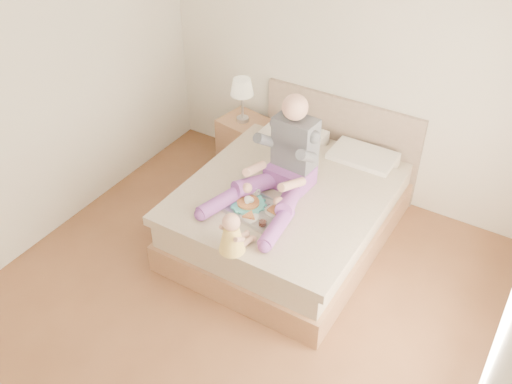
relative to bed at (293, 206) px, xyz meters
The scene contains 7 objects.
room 1.61m from the bed, 85.70° to the right, with size 4.02×4.22×2.71m.
bed is the anchor object (origin of this frame).
nightstand 1.23m from the bed, 144.58° to the left, with size 0.55×0.50×0.59m.
lamp 1.38m from the bed, 145.61° to the left, with size 0.24×0.24×0.49m.
adult 0.59m from the bed, 98.68° to the right, with size 0.77×1.12×0.92m.
tray 0.63m from the bed, 97.45° to the right, with size 0.55×0.46×0.14m.
baby 1.13m from the bed, 89.16° to the right, with size 0.25×0.32×0.35m.
Camera 1 is at (1.89, -2.66, 3.70)m, focal length 40.00 mm.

